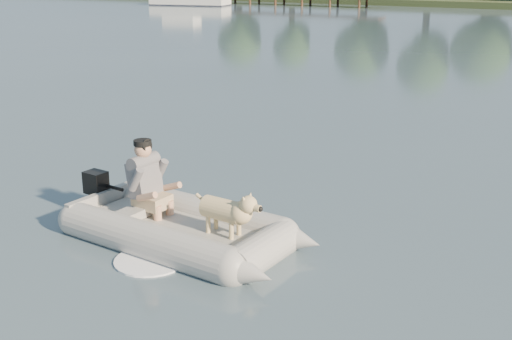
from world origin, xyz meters
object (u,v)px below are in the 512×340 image
Objects in this scene: dog at (223,214)px; dock at (297,0)px; dinghy at (182,199)px; man at (145,176)px.

dock is at bearing 119.61° from dog.
dog is (26.56, -51.44, 0.02)m from dock.
dinghy reaches higher than dog.
dock is 57.89m from dog.
man is at bearing -180.00° from dog.
man is at bearing 175.76° from dinghy.
dock is at bearing 118.38° from man.
dock is 3.89× the size of dinghy.
dinghy is at bearing -4.24° from man.
man is at bearing -63.91° from dock.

